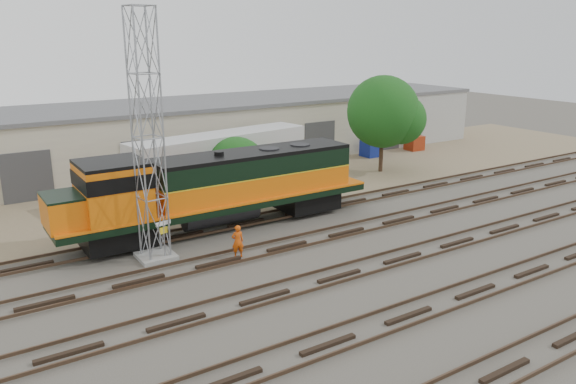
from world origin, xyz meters
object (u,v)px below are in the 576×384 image
worker (238,241)px  semi_trailer (224,155)px  locomotive (215,187)px  signal_tower (148,143)px

worker → semi_trailer: (5.06, 11.48, 1.78)m
locomotive → signal_tower: size_ratio=1.54×
worker → locomotive: bearing=-89.7°
locomotive → semi_trailer: locomotive is taller
worker → signal_tower: bearing=-19.8°
signal_tower → semi_trailer: 13.09m
locomotive → worker: (-0.85, -4.26, -1.69)m
locomotive → semi_trailer: bearing=59.8°
signal_tower → semi_trailer: signal_tower is taller
locomotive → signal_tower: signal_tower is taller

